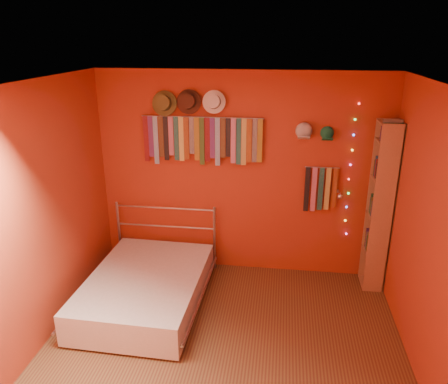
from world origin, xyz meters
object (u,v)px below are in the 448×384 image
at_px(tie_rack, 202,138).
at_px(bookshelf, 384,207).
at_px(bed, 146,289).
at_px(reading_lamp, 340,196).

height_order(tie_rack, bookshelf, bookshelf).
bearing_deg(bookshelf, tie_rack, 175.83).
bearing_deg(bed, reading_lamp, 21.99).
bearing_deg(bed, tie_rack, 64.24).
bearing_deg(tie_rack, bookshelf, -4.17).
xyz_separation_m(tie_rack, bed, (-0.48, -0.94, -1.51)).
distance_m(tie_rack, bed, 1.84).
xyz_separation_m(reading_lamp, bed, (-2.11, -0.78, -0.93)).
xyz_separation_m(tie_rack, reading_lamp, (1.63, -0.15, -0.58)).
relative_size(reading_lamp, bed, 0.16).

